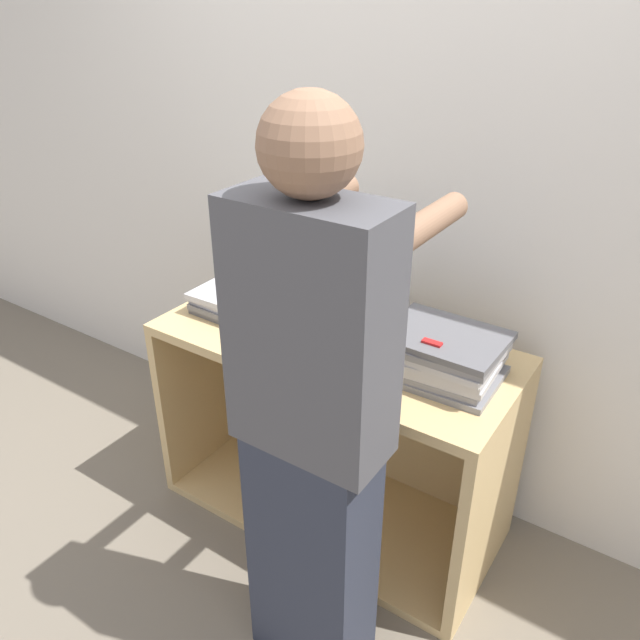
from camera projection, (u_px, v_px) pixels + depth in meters
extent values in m
plane|color=#756B5B|center=(290.00, 556.00, 2.32)|extent=(12.00, 12.00, 0.00)
cube|color=silver|center=(394.00, 197.00, 2.26)|extent=(8.00, 0.05, 2.40)
cube|color=tan|center=(334.00, 345.00, 2.17)|extent=(1.28, 0.58, 0.04)
cube|color=tan|center=(332.00, 505.00, 2.53)|extent=(1.28, 0.58, 0.04)
cube|color=tan|center=(210.00, 380.00, 2.65)|extent=(0.04, 0.58, 0.72)
cube|color=tan|center=(492.00, 497.00, 2.04)|extent=(0.04, 0.58, 0.72)
cube|color=tan|center=(369.00, 396.00, 2.55)|extent=(1.21, 0.04, 0.72)
cube|color=#B7B7BC|center=(334.00, 338.00, 2.16)|extent=(0.36, 0.28, 0.02)
cube|color=#28282B|center=(336.00, 334.00, 2.16)|extent=(0.29, 0.15, 0.00)
cube|color=#B7B7BC|center=(363.00, 282.00, 2.23)|extent=(0.36, 0.10, 0.26)
cube|color=black|center=(363.00, 282.00, 2.23)|extent=(0.32, 0.09, 0.23)
cube|color=slate|center=(249.00, 309.00, 2.35)|extent=(0.37, 0.29, 0.02)
cube|color=slate|center=(248.00, 305.00, 2.33)|extent=(0.36, 0.28, 0.02)
cube|color=#B7B7BC|center=(249.00, 300.00, 2.33)|extent=(0.37, 0.29, 0.02)
cube|color=#B7B7BC|center=(246.00, 294.00, 2.32)|extent=(0.36, 0.28, 0.02)
cube|color=gray|center=(441.00, 373.00, 1.96)|extent=(0.37, 0.29, 0.02)
cube|color=gray|center=(436.00, 365.00, 1.97)|extent=(0.37, 0.29, 0.02)
cube|color=#B7B7BC|center=(439.00, 359.00, 1.95)|extent=(0.37, 0.30, 0.02)
cube|color=#B7B7BC|center=(438.00, 353.00, 1.94)|extent=(0.37, 0.30, 0.02)
cube|color=#B7B7BC|center=(441.00, 348.00, 1.93)|extent=(0.36, 0.28, 0.02)
cube|color=gray|center=(442.00, 343.00, 1.92)|extent=(0.37, 0.29, 0.02)
cube|color=slate|center=(445.00, 337.00, 1.91)|extent=(0.36, 0.28, 0.02)
cube|color=#2D3342|center=(313.00, 553.00, 1.82)|extent=(0.34, 0.20, 0.82)
cube|color=#4C4C51|center=(311.00, 333.00, 1.47)|extent=(0.40, 0.20, 0.65)
sphere|color=#8C664C|center=(310.00, 145.00, 1.27)|extent=(0.22, 0.22, 0.22)
cylinder|color=#8C664C|center=(316.00, 200.00, 1.63)|extent=(0.07, 0.32, 0.07)
cylinder|color=#8C664C|center=(428.00, 223.00, 1.48)|extent=(0.07, 0.32, 0.07)
cube|color=red|center=(432.00, 343.00, 1.85)|extent=(0.06, 0.02, 0.01)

